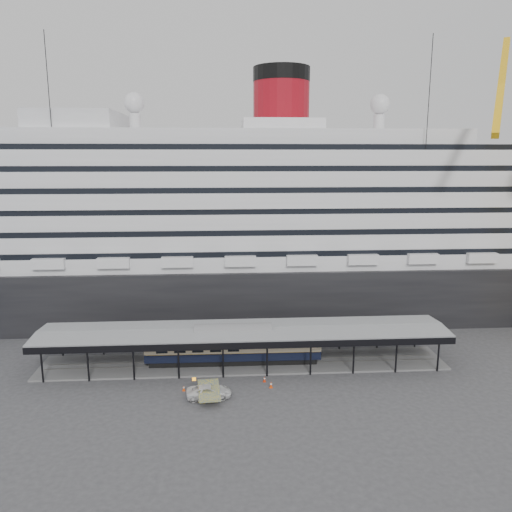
# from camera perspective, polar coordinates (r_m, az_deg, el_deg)

# --- Properties ---
(ground) EXTENTS (200.00, 200.00, 0.00)m
(ground) POSITION_cam_1_polar(r_m,az_deg,el_deg) (66.83, -1.21, -13.93)
(ground) COLOR #38383A
(ground) RESTS_ON ground
(cruise_ship) EXTENTS (130.00, 30.00, 43.90)m
(cruise_ship) POSITION_cam_1_polar(r_m,az_deg,el_deg) (92.94, -2.11, 5.08)
(cruise_ship) COLOR black
(cruise_ship) RESTS_ON ground
(platform_canopy) EXTENTS (56.00, 9.18, 5.30)m
(platform_canopy) POSITION_cam_1_polar(r_m,az_deg,el_deg) (70.46, -1.40, -10.45)
(platform_canopy) COLOR slate
(platform_canopy) RESTS_ON ground
(port_truck) EXTENTS (5.55, 2.86, 1.50)m
(port_truck) POSITION_cam_1_polar(r_m,az_deg,el_deg) (62.34, -5.39, -15.19)
(port_truck) COLOR silver
(port_truck) RESTS_ON ground
(pullman_carriage) EXTENTS (24.15, 3.39, 23.68)m
(pullman_carriage) POSITION_cam_1_polar(r_m,az_deg,el_deg) (70.24, -2.62, -10.10)
(pullman_carriage) COLOR black
(pullman_carriage) RESTS_ON ground
(traffic_cone_left) EXTENTS (0.37, 0.37, 0.69)m
(traffic_cone_left) POSITION_cam_1_polar(r_m,az_deg,el_deg) (64.47, -8.26, -14.72)
(traffic_cone_left) COLOR #E5460C
(traffic_cone_left) RESTS_ON ground
(traffic_cone_mid) EXTENTS (0.52, 0.52, 0.81)m
(traffic_cone_mid) POSITION_cam_1_polar(r_m,az_deg,el_deg) (64.58, 1.73, -14.49)
(traffic_cone_mid) COLOR #E0430C
(traffic_cone_mid) RESTS_ON ground
(traffic_cone_right) EXTENTS (0.40, 0.40, 0.75)m
(traffic_cone_right) POSITION_cam_1_polar(r_m,az_deg,el_deg) (66.09, 0.98, -13.88)
(traffic_cone_right) COLOR red
(traffic_cone_right) RESTS_ON ground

